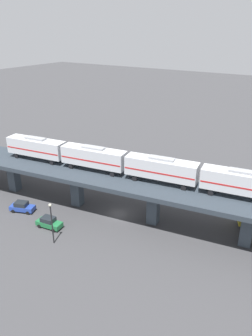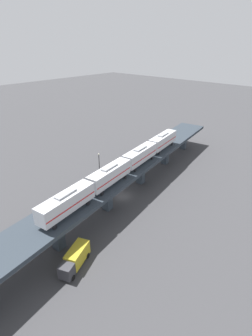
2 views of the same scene
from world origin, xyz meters
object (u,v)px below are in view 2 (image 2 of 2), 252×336
object	(u,v)px
subway_train	(126,164)
street_car_green	(115,171)
street_car_blue	(136,164)
delivery_truck	(75,258)
street_lamp	(99,163)

from	to	relation	value
subway_train	street_car_green	xyz separation A→B (m)	(11.29, -7.97, -8.67)
street_car_blue	street_car_green	xyz separation A→B (m)	(1.11, 7.82, 0.00)
street_car_blue	street_car_green	distance (m)	7.90
street_car_green	subway_train	bearing A→B (deg)	144.78
delivery_truck	street_lamp	world-z (taller)	street_lamp
street_car_green	street_lamp	xyz separation A→B (m)	(2.74, 3.68, 3.17)
street_car_blue	street_lamp	bearing A→B (deg)	71.47
delivery_truck	subway_train	bearing A→B (deg)	-70.40
subway_train	delivery_truck	distance (m)	24.12
subway_train	street_lamp	distance (m)	15.66
street_car_blue	street_lamp	distance (m)	12.54
street_car_green	street_car_blue	bearing A→B (deg)	-98.11
street_car_green	street_lamp	distance (m)	5.58
subway_train	street_lamp	size ratio (longest dim) A/B	7.16
subway_train	street_car_green	size ratio (longest dim) A/B	10.80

